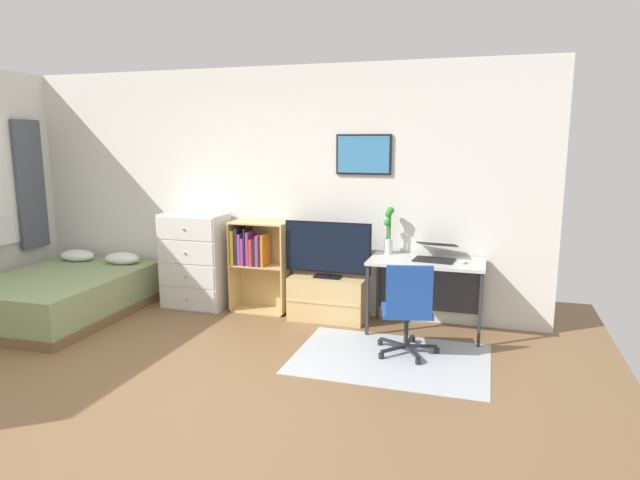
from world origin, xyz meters
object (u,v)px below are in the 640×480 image
(tv_stand, at_px, (328,298))
(laptop, at_px, (436,253))
(bamboo_vase, at_px, (389,230))
(desk, at_px, (427,272))
(computer_mouse, at_px, (464,262))
(office_chair, at_px, (408,307))
(bed, at_px, (61,295))
(bookshelf, at_px, (255,258))
(television, at_px, (328,250))
(dresser, at_px, (195,261))

(tv_stand, relative_size, laptop, 1.78)
(bamboo_vase, bearing_deg, desk, -15.49)
(computer_mouse, bearing_deg, tv_stand, 174.76)
(computer_mouse, bearing_deg, office_chair, -123.04)
(tv_stand, xyz_separation_m, computer_mouse, (1.40, -0.13, 0.52))
(bed, xyz_separation_m, tv_stand, (2.84, 0.76, -0.00))
(bookshelf, bearing_deg, desk, -1.96)
(television, distance_m, desk, 1.06)
(bed, distance_m, bookshelf, 2.16)
(bed, distance_m, dresser, 1.49)
(television, distance_m, bamboo_vase, 0.67)
(bookshelf, height_order, laptop, bookshelf)
(bed, xyz_separation_m, bookshelf, (1.97, 0.80, 0.37))
(bed, relative_size, desk, 1.74)
(bookshelf, xyz_separation_m, office_chair, (1.84, -0.84, -0.15))
(television, bearing_deg, bed, -165.54)
(dresser, bearing_deg, laptop, 0.02)
(television, distance_m, computer_mouse, 1.41)
(bed, bearing_deg, office_chair, -2.79)
(desk, bearing_deg, bookshelf, 178.04)
(desk, distance_m, laptop, 0.22)
(television, height_order, bamboo_vase, bamboo_vase)
(bed, relative_size, office_chair, 2.28)
(dresser, xyz_separation_m, tv_stand, (1.59, 0.02, -0.31))
(computer_mouse, height_order, bamboo_vase, bamboo_vase)
(office_chair, xyz_separation_m, laptop, (0.15, 0.78, 0.35))
(bookshelf, distance_m, office_chair, 2.03)
(dresser, height_order, tv_stand, dresser)
(office_chair, bearing_deg, laptop, 66.03)
(office_chair, bearing_deg, bed, 166.55)
(office_chair, bearing_deg, desk, 71.61)
(bed, distance_m, desk, 3.97)
(tv_stand, distance_m, computer_mouse, 1.50)
(bed, height_order, desk, desk)
(bed, xyz_separation_m, dresser, (1.25, 0.74, 0.31))
(tv_stand, distance_m, desk, 1.11)
(bookshelf, xyz_separation_m, tv_stand, (0.87, -0.05, -0.37))
(bed, relative_size, laptop, 4.30)
(bed, xyz_separation_m, office_chair, (3.81, -0.04, 0.22))
(computer_mouse, bearing_deg, television, 175.66)
(bed, height_order, bamboo_vase, bamboo_vase)
(television, bearing_deg, bookshelf, 175.40)
(desk, relative_size, bamboo_vase, 2.28)
(bed, bearing_deg, bookshelf, 19.97)
(laptop, bearing_deg, bamboo_vase, 173.14)
(bookshelf, distance_m, computer_mouse, 2.28)
(bed, distance_m, office_chair, 3.82)
(dresser, xyz_separation_m, desk, (2.63, -0.00, 0.06))
(bamboo_vase, bearing_deg, office_chair, -68.96)
(television, xyz_separation_m, laptop, (1.12, 0.01, 0.04))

